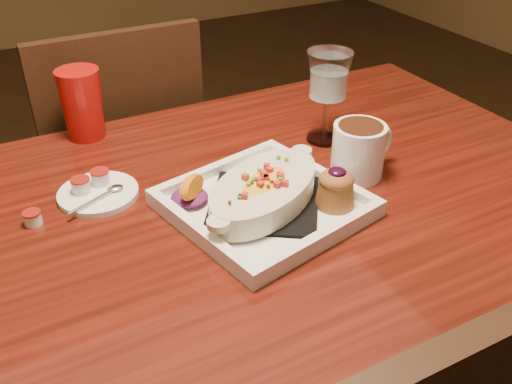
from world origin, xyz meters
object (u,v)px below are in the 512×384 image
chair_far (121,172)px  red_tumbler (82,104)px  table (213,262)px  coffee_mug (360,148)px  goblet (328,80)px  plate (268,195)px  saucer (96,191)px

chair_far → red_tumbler: chair_far is taller
table → chair_far: bearing=90.0°
table → coffee_mug: bearing=0.2°
table → goblet: 0.43m
chair_far → plate: size_ratio=2.67×
coffee_mug → table: bearing=171.0°
plate → red_tumbler: (-0.21, 0.43, 0.04)m
chair_far → goblet: (0.33, -0.48, 0.38)m
table → red_tumbler: 0.45m
table → chair_far: (-0.00, 0.63, -0.15)m
table → red_tumbler: size_ratio=10.10×
goblet → saucer: 0.50m
table → saucer: 0.24m
plate → coffee_mug: (0.21, 0.03, 0.03)m
plate → saucer: size_ratio=2.43×
goblet → saucer: bearing=179.0°
table → saucer: bearing=134.1°
chair_far → red_tumbler: 0.41m
coffee_mug → red_tumbler: 0.58m
saucer → chair_far: bearing=72.0°
table → plate: size_ratio=4.30×
red_tumbler → goblet: bearing=-29.6°
coffee_mug → red_tumbler: bearing=127.0°
chair_far → plate: chair_far is taller
plate → saucer: 0.31m
goblet → table: bearing=-155.5°
saucer → coffee_mug: bearing=-18.9°
chair_far → plate: (0.10, -0.65, 0.27)m
saucer → red_tumbler: red_tumbler is taller
chair_far → table: bearing=90.0°
goblet → saucer: size_ratio=1.33×
coffee_mug → goblet: size_ratio=0.73×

